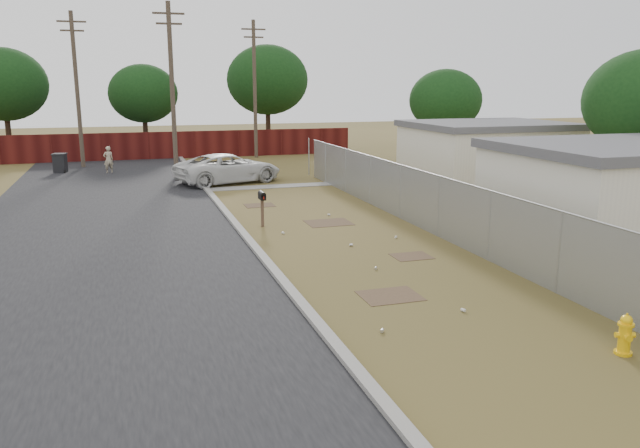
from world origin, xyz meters
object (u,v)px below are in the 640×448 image
object	(u,v)px
mailbox	(262,199)
pedestrian	(108,160)
pickup_truck	(229,168)
trash_bin	(60,163)
fire_hydrant	(625,335)

from	to	relation	value
mailbox	pedestrian	xyz separation A→B (m)	(-5.37, 15.87, -0.24)
mailbox	pickup_truck	size ratio (longest dim) A/B	0.23
trash_bin	pickup_truck	bearing A→B (deg)	-37.64
fire_hydrant	trash_bin	bearing A→B (deg)	112.53
pedestrian	trash_bin	bearing A→B (deg)	-37.78
mailbox	pickup_truck	xyz separation A→B (m)	(0.49, 10.27, -0.25)
pedestrian	pickup_truck	bearing A→B (deg)	118.27
fire_hydrant	pickup_truck	bearing A→B (deg)	99.13
pickup_truck	mailbox	bearing A→B (deg)	159.00
fire_hydrant	pickup_truck	size ratio (longest dim) A/B	0.15
fire_hydrant	trash_bin	world-z (taller)	trash_bin
mailbox	pickup_truck	bearing A→B (deg)	87.25
mailbox	pickup_truck	world-z (taller)	pickup_truck
mailbox	pickup_truck	distance (m)	10.29
fire_hydrant	pedestrian	xyz separation A→B (m)	(-9.51, 28.29, 0.38)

